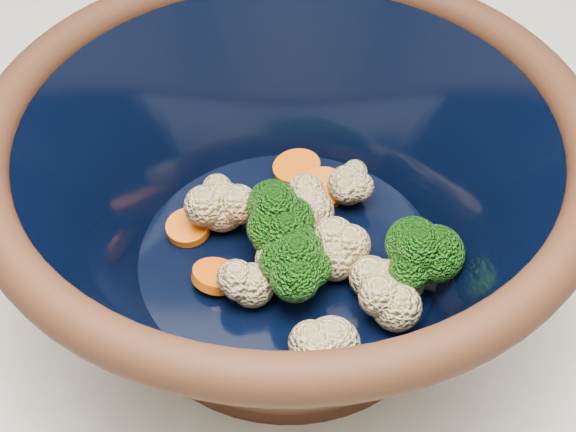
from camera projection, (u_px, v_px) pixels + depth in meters
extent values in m
cylinder|color=black|center=(288.00, 282.00, 0.51)|extent=(0.20, 0.20, 0.01)
torus|color=black|center=(288.00, 127.00, 0.42)|extent=(0.33, 0.33, 0.02)
cylinder|color=black|center=(288.00, 256.00, 0.50)|extent=(0.19, 0.19, 0.00)
cylinder|color=#608442|center=(284.00, 257.00, 0.48)|extent=(0.01, 0.01, 0.02)
ellipsoid|color=#1F5F12|center=(284.00, 233.00, 0.47)|extent=(0.04, 0.04, 0.03)
cylinder|color=#608442|center=(296.00, 285.00, 0.47)|extent=(0.01, 0.01, 0.02)
ellipsoid|color=#1F5F12|center=(296.00, 259.00, 0.45)|extent=(0.04, 0.04, 0.03)
cylinder|color=#608442|center=(415.00, 278.00, 0.47)|extent=(0.01, 0.01, 0.02)
ellipsoid|color=#1F5F12|center=(420.00, 251.00, 0.45)|extent=(0.04, 0.04, 0.04)
cylinder|color=#608442|center=(276.00, 238.00, 0.49)|extent=(0.01, 0.01, 0.02)
ellipsoid|color=#1F5F12|center=(276.00, 210.00, 0.47)|extent=(0.04, 0.04, 0.04)
sphere|color=beige|center=(279.00, 260.00, 0.47)|extent=(0.03, 0.03, 0.03)
sphere|color=beige|center=(281.00, 226.00, 0.49)|extent=(0.03, 0.03, 0.03)
sphere|color=beige|center=(252.00, 285.00, 0.46)|extent=(0.03, 0.03, 0.03)
sphere|color=beige|center=(397.00, 307.00, 0.45)|extent=(0.03, 0.03, 0.03)
sphere|color=beige|center=(348.00, 185.00, 0.52)|extent=(0.03, 0.03, 0.03)
sphere|color=beige|center=(308.00, 212.00, 0.50)|extent=(0.03, 0.03, 0.03)
sphere|color=beige|center=(335.00, 258.00, 0.47)|extent=(0.03, 0.03, 0.03)
sphere|color=beige|center=(331.00, 345.00, 0.43)|extent=(0.03, 0.03, 0.03)
sphere|color=beige|center=(371.00, 277.00, 0.47)|extent=(0.03, 0.03, 0.03)
sphere|color=beige|center=(222.00, 207.00, 0.50)|extent=(0.03, 0.03, 0.03)
cylinder|color=orange|center=(188.00, 228.00, 0.50)|extent=(0.03, 0.03, 0.01)
cylinder|color=orange|center=(323.00, 188.00, 0.53)|extent=(0.03, 0.03, 0.01)
cylinder|color=orange|center=(297.00, 168.00, 0.54)|extent=(0.03, 0.03, 0.01)
cylinder|color=orange|center=(216.00, 276.00, 0.48)|extent=(0.03, 0.03, 0.01)
cylinder|color=orange|center=(289.00, 222.00, 0.51)|extent=(0.03, 0.03, 0.01)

